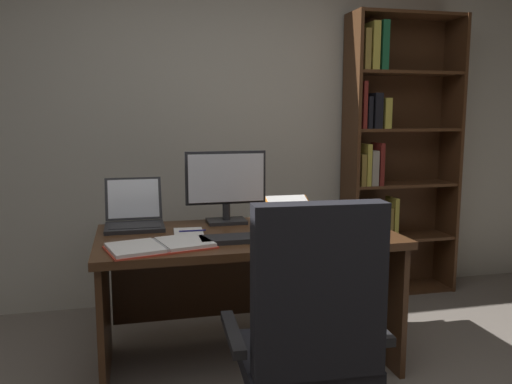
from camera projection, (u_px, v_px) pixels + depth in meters
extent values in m
cube|color=beige|center=(225.00, 109.00, 3.75)|extent=(5.00, 0.12, 2.76)
cube|color=#4C2D19|center=(246.00, 236.00, 2.75)|extent=(1.54, 0.80, 0.04)
cube|color=#4C2D19|center=(104.00, 315.00, 2.64)|extent=(0.03, 0.74, 0.69)
cube|color=#4C2D19|center=(372.00, 291.00, 2.98)|extent=(0.03, 0.74, 0.69)
cube|color=#4C2D19|center=(233.00, 275.00, 3.16)|extent=(1.42, 0.03, 0.48)
cube|color=#4C2D19|center=(350.00, 158.00, 3.79)|extent=(0.02, 0.29, 2.06)
cube|color=#4C2D19|center=(450.00, 156.00, 3.98)|extent=(0.02, 0.29, 2.06)
cube|color=#4C2D19|center=(392.00, 156.00, 4.02)|extent=(0.85, 0.01, 2.06)
cube|color=#4C2D19|center=(396.00, 288.00, 4.04)|extent=(0.80, 0.27, 0.02)
cube|color=olive|center=(355.00, 275.00, 3.91)|extent=(0.05, 0.23, 0.25)
cube|color=maroon|center=(361.00, 277.00, 3.91)|extent=(0.03, 0.21, 0.23)
cube|color=navy|center=(366.00, 275.00, 3.93)|extent=(0.05, 0.23, 0.25)
cube|color=#195633|center=(373.00, 271.00, 3.94)|extent=(0.05, 0.22, 0.30)
cube|color=black|center=(381.00, 270.00, 3.92)|extent=(0.03, 0.17, 0.33)
cube|color=gold|center=(385.00, 272.00, 3.96)|extent=(0.03, 0.21, 0.27)
cube|color=#4C2D19|center=(398.00, 237.00, 3.98)|extent=(0.80, 0.27, 0.02)
cube|color=olive|center=(357.00, 225.00, 3.83)|extent=(0.03, 0.19, 0.22)
cube|color=black|center=(362.00, 223.00, 3.83)|extent=(0.03, 0.17, 0.25)
cube|color=maroon|center=(369.00, 221.00, 3.85)|extent=(0.05, 0.19, 0.27)
cube|color=#195633|center=(378.00, 225.00, 3.86)|extent=(0.06, 0.17, 0.21)
cube|color=olive|center=(384.00, 222.00, 3.90)|extent=(0.04, 0.22, 0.24)
cube|color=gold|center=(392.00, 218.00, 3.88)|extent=(0.03, 0.16, 0.31)
cube|color=#4C2D19|center=(400.00, 184.00, 3.91)|extent=(0.80, 0.27, 0.02)
cube|color=olive|center=(359.00, 169.00, 3.77)|extent=(0.04, 0.19, 0.23)
cube|color=gold|center=(365.00, 164.00, 3.77)|extent=(0.03, 0.17, 0.30)
cube|color=gray|center=(370.00, 167.00, 3.79)|extent=(0.05, 0.19, 0.25)
cube|color=maroon|center=(377.00, 164.00, 3.79)|extent=(0.03, 0.17, 0.30)
cube|color=#4C2D19|center=(403.00, 130.00, 3.85)|extent=(0.80, 0.27, 0.02)
cube|color=maroon|center=(360.00, 105.00, 3.70)|extent=(0.03, 0.19, 0.33)
cube|color=black|center=(364.00, 113.00, 3.74)|extent=(0.03, 0.23, 0.22)
cube|color=black|center=(372.00, 111.00, 3.75)|extent=(0.06, 0.23, 0.25)
cube|color=gold|center=(382.00, 113.00, 3.76)|extent=(0.05, 0.21, 0.22)
cube|color=#4C2D19|center=(405.00, 73.00, 3.79)|extent=(0.80, 0.27, 0.02)
cube|color=olive|center=(363.00, 50.00, 3.65)|extent=(0.04, 0.19, 0.28)
cube|color=gold|center=(372.00, 46.00, 3.65)|extent=(0.05, 0.17, 0.33)
cube|color=#195633|center=(380.00, 46.00, 3.68)|extent=(0.05, 0.20, 0.34)
cube|color=#4C2D19|center=(407.00, 15.00, 3.73)|extent=(0.80, 0.27, 0.02)
cube|color=black|center=(302.00, 358.00, 2.08)|extent=(0.53, 0.51, 0.07)
cube|color=black|center=(319.00, 291.00, 1.84)|extent=(0.48, 0.13, 0.63)
cube|color=#232326|center=(233.00, 333.00, 2.01)|extent=(0.07, 0.39, 0.04)
cube|color=#232326|center=(370.00, 323.00, 2.11)|extent=(0.07, 0.39, 0.04)
cube|color=#232326|center=(226.00, 221.00, 2.99)|extent=(0.22, 0.16, 0.02)
cylinder|color=#232326|center=(226.00, 212.00, 2.99)|extent=(0.04, 0.04, 0.09)
cube|color=#232326|center=(226.00, 178.00, 2.97)|extent=(0.46, 0.02, 0.30)
cube|color=white|center=(226.00, 178.00, 2.95)|extent=(0.43, 0.00, 0.27)
cube|color=#232326|center=(135.00, 227.00, 2.84)|extent=(0.32, 0.26, 0.02)
cube|color=#2D2D30|center=(135.00, 226.00, 2.82)|extent=(0.27, 0.14, 0.00)
cube|color=#232326|center=(134.00, 199.00, 2.99)|extent=(0.32, 0.09, 0.24)
cube|color=white|center=(134.00, 198.00, 2.98)|extent=(0.28, 0.08, 0.21)
cube|color=#232326|center=(242.00, 238.00, 2.57)|extent=(0.42, 0.15, 0.02)
ellipsoid|color=#232326|center=(300.00, 233.00, 2.64)|extent=(0.06, 0.10, 0.04)
cube|color=#232326|center=(295.00, 219.00, 3.07)|extent=(0.14, 0.12, 0.01)
cube|color=#232326|center=(297.00, 219.00, 3.03)|extent=(0.24, 0.01, 0.01)
cube|color=orange|center=(289.00, 206.00, 3.17)|extent=(0.27, 0.22, 0.09)
cube|color=white|center=(290.00, 204.00, 3.16)|extent=(0.25, 0.20, 0.08)
cube|color=#DB422D|center=(135.00, 250.00, 2.38)|extent=(0.30, 0.32, 0.01)
cube|color=#DB422D|center=(185.00, 244.00, 2.49)|extent=(0.30, 0.32, 0.01)
cube|color=white|center=(135.00, 248.00, 2.38)|extent=(0.28, 0.30, 0.02)
cube|color=white|center=(185.00, 242.00, 2.49)|extent=(0.28, 0.30, 0.02)
cylinder|color=#B7B7BC|center=(160.00, 246.00, 2.43)|extent=(0.08, 0.24, 0.02)
cube|color=white|center=(189.00, 233.00, 2.73)|extent=(0.16, 0.22, 0.01)
cylinder|color=navy|center=(192.00, 231.00, 2.73)|extent=(0.14, 0.01, 0.01)
cylinder|color=silver|center=(347.00, 215.00, 2.98)|extent=(0.08, 0.08, 0.09)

